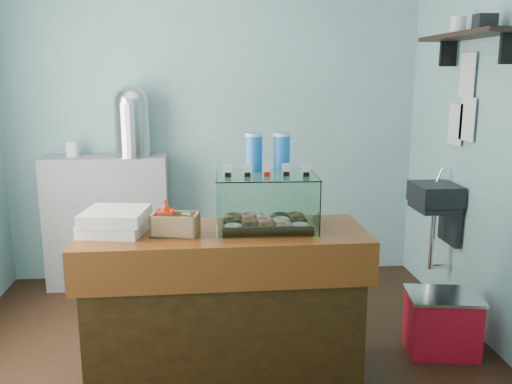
{
  "coord_description": "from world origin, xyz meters",
  "views": [
    {
      "loc": [
        -0.11,
        -3.15,
        1.75
      ],
      "look_at": [
        0.19,
        -0.15,
        1.1
      ],
      "focal_mm": 38.0,
      "sensor_mm": 36.0,
      "label": 1
    }
  ],
  "objects": [
    {
      "name": "counter",
      "position": [
        0.0,
        -0.25,
        0.46
      ],
      "size": [
        1.6,
        0.6,
        0.9
      ],
      "color": "#3C240B",
      "rests_on": "ground"
    },
    {
      "name": "red_cooler",
      "position": [
        1.4,
        -0.08,
        0.2
      ],
      "size": [
        0.5,
        0.41,
        0.39
      ],
      "rotation": [
        0.0,
        0.0,
        -0.16
      ],
      "color": "red",
      "rests_on": "ground"
    },
    {
      "name": "coffee_urn",
      "position": [
        -0.66,
        1.3,
        1.4
      ],
      "size": [
        0.31,
        0.31,
        0.58
      ],
      "color": "silver",
      "rests_on": "back_shelf"
    },
    {
      "name": "ground",
      "position": [
        0.0,
        0.0,
        0.0
      ],
      "size": [
        3.5,
        3.5,
        0.0
      ],
      "primitive_type": "plane",
      "color": "black",
      "rests_on": "ground"
    },
    {
      "name": "pastry_boxes",
      "position": [
        -0.59,
        -0.23,
        0.97
      ],
      "size": [
        0.39,
        0.39,
        0.13
      ],
      "rotation": [
        0.0,
        0.0,
        -0.2
      ],
      "color": "white",
      "rests_on": "counter"
    },
    {
      "name": "room_shell",
      "position": [
        0.03,
        0.01,
        1.71
      ],
      "size": [
        3.54,
        3.04,
        2.82
      ],
      "color": "#74A7AA",
      "rests_on": "ground"
    },
    {
      "name": "back_shelf",
      "position": [
        -0.9,
        1.32,
        0.55
      ],
      "size": [
        1.0,
        0.32,
        1.1
      ],
      "primitive_type": "cube",
      "color": "gray",
      "rests_on": "ground"
    },
    {
      "name": "condiment_crate",
      "position": [
        -0.27,
        -0.3,
        0.97
      ],
      "size": [
        0.27,
        0.19,
        0.2
      ],
      "rotation": [
        0.0,
        0.0,
        -0.19
      ],
      "color": "#A47A52",
      "rests_on": "counter"
    },
    {
      "name": "display_case",
      "position": [
        0.25,
        -0.17,
        1.07
      ],
      "size": [
        0.58,
        0.44,
        0.53
      ],
      "rotation": [
        0.0,
        0.0,
        -0.05
      ],
      "color": "#331E0F",
      "rests_on": "counter"
    }
  ]
}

